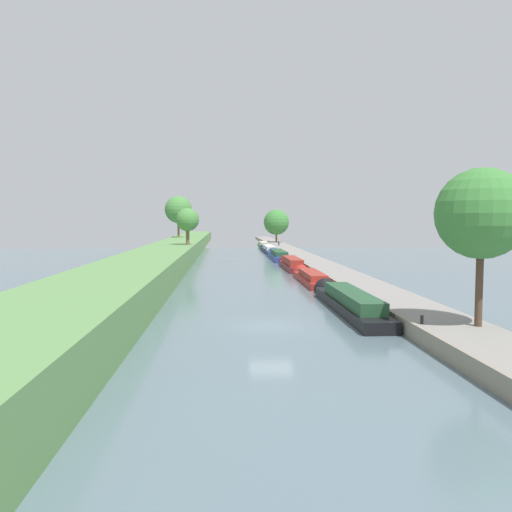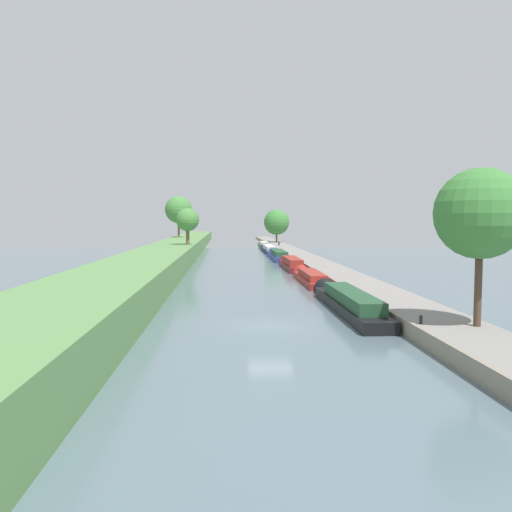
{
  "view_description": "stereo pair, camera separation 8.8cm",
  "coord_description": "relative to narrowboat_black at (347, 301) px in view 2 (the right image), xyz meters",
  "views": [
    {
      "loc": [
        -2.61,
        -28.82,
        6.11
      ],
      "look_at": [
        1.68,
        42.42,
        1.0
      ],
      "focal_mm": 35.79,
      "sensor_mm": 36.0,
      "label": 1
    },
    {
      "loc": [
        -2.52,
        -28.82,
        6.11
      ],
      "look_at": [
        1.68,
        42.42,
        1.0
      ],
      "focal_mm": 35.79,
      "sensor_mm": 36.0,
      "label": 2
    }
  ],
  "objects": [
    {
      "name": "ground_plane",
      "position": [
        -5.62,
        -4.88,
        -0.6
      ],
      "size": [
        160.0,
        160.0,
        0.0
      ],
      "primitive_type": "plane",
      "color": "slate"
    },
    {
      "name": "left_grassy_bank",
      "position": [
        -16.12,
        -4.88,
        0.63
      ],
      "size": [
        6.93,
        260.0,
        2.45
      ],
      "color": "#5B894C",
      "rests_on": "ground_plane"
    },
    {
      "name": "right_towpath",
      "position": [
        3.36,
        -4.88,
        -0.19
      ],
      "size": [
        3.88,
        260.0,
        0.82
      ],
      "color": "gray",
      "rests_on": "ground_plane"
    },
    {
      "name": "stone_quay",
      "position": [
        1.3,
        -4.88,
        -0.17
      ],
      "size": [
        0.25,
        260.0,
        0.87
      ],
      "color": "gray",
      "rests_on": "ground_plane"
    },
    {
      "name": "narrowboat_black",
      "position": [
        0.0,
        0.0,
        0.0
      ],
      "size": [
        1.98,
        15.49,
        2.05
      ],
      "color": "black",
      "rests_on": "ground_plane"
    },
    {
      "name": "narrowboat_red",
      "position": [
        0.02,
        15.38,
        -0.13
      ],
      "size": [
        1.92,
        12.19,
        1.82
      ],
      "color": "maroon",
      "rests_on": "ground_plane"
    },
    {
      "name": "narrowboat_maroon",
      "position": [
        -0.01,
        29.37,
        -0.01
      ],
      "size": [
        1.9,
        13.04,
        2.04
      ],
      "color": "maroon",
      "rests_on": "ground_plane"
    },
    {
      "name": "narrowboat_blue",
      "position": [
        -0.14,
        44.56,
        0.0
      ],
      "size": [
        2.1,
        15.25,
        2.05
      ],
      "color": "#283D93",
      "rests_on": "ground_plane"
    },
    {
      "name": "narrowboat_navy",
      "position": [
        -0.14,
        62.18,
        -0.08
      ],
      "size": [
        1.89,
        16.68,
        1.89
      ],
      "color": "#141E42",
      "rests_on": "ground_plane"
    },
    {
      "name": "narrowboat_green",
      "position": [
        0.04,
        76.95,
        -0.07
      ],
      "size": [
        1.87,
        12.57,
        1.92
      ],
      "color": "#1E6033",
      "rests_on": "ground_plane"
    },
    {
      "name": "tree_rightbank_near",
      "position": [
        4.31,
        -9.38,
        5.79
      ],
      "size": [
        4.49,
        4.49,
        7.84
      ],
      "color": "#4C3828",
      "rests_on": "right_towpath"
    },
    {
      "name": "tree_rightbank_midnear",
      "position": [
        3.67,
        84.71,
        4.9
      ],
      "size": [
        5.91,
        5.91,
        7.65
      ],
      "color": "brown",
      "rests_on": "right_towpath"
    },
    {
      "name": "tree_leftbank_downstream",
      "position": [
        -13.71,
        40.95,
        5.46
      ],
      "size": [
        3.37,
        3.37,
        5.33
      ],
      "color": "brown",
      "rests_on": "left_grassy_bank"
    },
    {
      "name": "tree_leftbank_upstream",
      "position": [
        -17.82,
        71.78,
        7.54
      ],
      "size": [
        5.56,
        5.56,
        8.48
      ],
      "color": "brown",
      "rests_on": "left_grassy_bank"
    },
    {
      "name": "person_walking",
      "position": [
        2.7,
        69.97,
        1.09
      ],
      "size": [
        0.34,
        0.34,
        1.66
      ],
      "color": "#282D42",
      "rests_on": "right_towpath"
    },
    {
      "name": "mooring_bollard_near",
      "position": [
        1.73,
        -8.69,
        0.44
      ],
      "size": [
        0.16,
        0.16,
        0.45
      ],
      "color": "black",
      "rests_on": "right_towpath"
    },
    {
      "name": "mooring_bollard_far",
      "position": [
        1.73,
        82.85,
        0.44
      ],
      "size": [
        0.16,
        0.16,
        0.45
      ],
      "color": "black",
      "rests_on": "right_towpath"
    }
  ]
}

